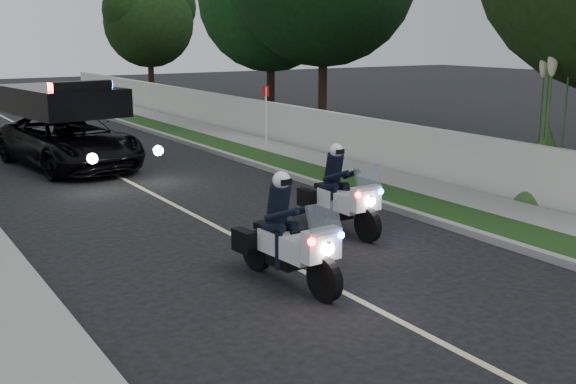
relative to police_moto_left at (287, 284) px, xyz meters
The scene contains 14 objects.
ground 2.06m from the police_moto_left, 74.55° to the right, with size 120.00×120.00×0.00m, color black.
curb_right 9.27m from the police_moto_left, 59.90° to the left, with size 0.20×60.00×0.15m, color gray.
grass_verge 9.64m from the police_moto_left, 56.30° to the left, with size 1.20×60.00×0.16m, color #193814.
sidewalk_right 10.42m from the police_moto_left, 50.34° to the left, with size 1.40×60.00×0.16m, color gray.
property_wall 11.11m from the police_moto_left, 46.35° to the left, with size 0.22×60.00×1.50m, color beige.
lane_marking 8.04m from the police_moto_left, 86.09° to the left, with size 0.12×50.00×0.01m, color #BFB78C.
police_moto_left is the anchor object (origin of this frame).
police_moto_right 3.32m from the police_moto_left, 38.54° to the left, with size 0.76×2.16×1.84m, color silver, non-canonical shape.
police_suv 12.16m from the police_moto_left, 91.05° to the left, with size 2.75×5.93×2.88m, color black.
sign_post 13.49m from the police_moto_left, 60.96° to the left, with size 0.36×0.36×2.30m, color #AE1D0C, non-canonical shape.
pampas_far 8.26m from the police_moto_left, ahead, with size 1.52×1.52×4.34m, color beige, non-canonical shape.
tree_right_c 17.81m from the police_moto_left, 53.10° to the left, with size 7.47×7.47×12.45m, color black, non-canonical shape.
tree_right_d 20.93m from the police_moto_left, 59.82° to the left, with size 6.46×6.46×10.76m, color #164216, non-canonical shape.
tree_right_e 33.56m from the police_moto_left, 72.31° to the left, with size 5.45×5.45×9.08m, color black, non-canonical shape.
Camera 1 is at (-6.29, -7.11, 4.04)m, focal length 43.06 mm.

